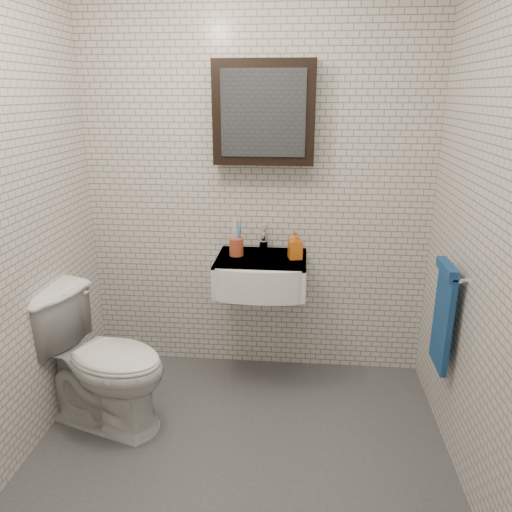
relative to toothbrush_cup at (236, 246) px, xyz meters
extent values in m
cube|color=#47494E|center=(0.11, -0.81, -0.91)|extent=(2.20, 2.00, 0.01)
cube|color=silver|center=(0.11, 0.19, 0.34)|extent=(2.20, 0.02, 2.50)
cube|color=silver|center=(0.11, -1.81, 0.34)|extent=(2.20, 0.02, 2.50)
cube|color=silver|center=(-0.99, -0.81, 0.34)|extent=(0.02, 2.00, 2.50)
cube|color=silver|center=(1.21, -0.81, 0.34)|extent=(0.02, 2.00, 2.50)
cube|color=white|center=(0.16, -0.04, -0.16)|extent=(0.55, 0.45, 0.20)
cylinder|color=silver|center=(0.16, -0.02, -0.07)|extent=(0.31, 0.31, 0.02)
cylinder|color=silver|center=(0.16, -0.02, -0.06)|extent=(0.04, 0.04, 0.01)
cube|color=white|center=(0.16, -0.04, -0.07)|extent=(0.55, 0.45, 0.01)
cylinder|color=silver|center=(0.16, 0.13, -0.03)|extent=(0.06, 0.06, 0.06)
cylinder|color=silver|center=(0.16, 0.13, 0.03)|extent=(0.03, 0.03, 0.08)
cylinder|color=silver|center=(0.16, 0.07, 0.06)|extent=(0.02, 0.12, 0.02)
cube|color=silver|center=(0.16, 0.16, 0.08)|extent=(0.02, 0.09, 0.01)
cube|color=black|center=(0.16, 0.12, 0.79)|extent=(0.60, 0.14, 0.60)
cube|color=#3F444C|center=(0.16, 0.04, 0.79)|extent=(0.49, 0.01, 0.49)
cylinder|color=silver|center=(1.17, -0.46, 0.04)|extent=(0.02, 0.30, 0.02)
cylinder|color=silver|center=(1.19, -0.33, 0.04)|extent=(0.04, 0.02, 0.02)
cylinder|color=silver|center=(1.19, -0.59, 0.04)|extent=(0.04, 0.02, 0.02)
cube|color=#214E98|center=(1.15, -0.46, -0.23)|extent=(0.03, 0.26, 0.54)
cube|color=#214E98|center=(1.14, -0.46, 0.05)|extent=(0.05, 0.26, 0.05)
cylinder|color=#A54429|center=(0.00, 0.00, -0.01)|extent=(0.09, 0.09, 0.11)
cylinder|color=white|center=(-0.02, -0.01, 0.07)|extent=(0.02, 0.03, 0.21)
cylinder|color=#3B8ABD|center=(0.01, -0.01, 0.05)|extent=(0.02, 0.02, 0.19)
cylinder|color=white|center=(-0.01, 0.02, 0.07)|extent=(0.02, 0.04, 0.22)
cylinder|color=#3B8ABD|center=(0.02, 0.01, 0.06)|extent=(0.03, 0.04, 0.20)
imported|color=#FF9E1A|center=(0.36, -0.03, 0.03)|extent=(0.09, 0.10, 0.17)
imported|color=white|center=(-0.69, -0.56, -0.52)|extent=(0.87, 0.66, 0.79)
camera|label=1|loc=(0.40, -2.93, 0.90)|focal=35.00mm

